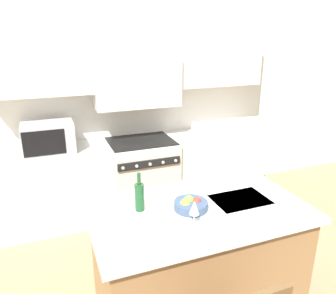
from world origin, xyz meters
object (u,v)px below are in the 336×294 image
wine_bottle (139,196)px  wine_glass_near (194,208)px  range_stove (142,175)px  fruit_bowl (191,204)px  wine_glass_far (174,186)px  microwave (48,137)px

wine_bottle → wine_glass_near: wine_bottle is taller
wine_bottle → wine_glass_near: bearing=-46.4°
wine_bottle → range_stove: bearing=73.2°
range_stove → fruit_bowl: (-0.13, -1.74, 0.51)m
wine_glass_near → fruit_bowl: bearing=71.9°
fruit_bowl → wine_bottle: bearing=161.5°
range_stove → wine_glass_near: wine_glass_near is taller
wine_glass_near → wine_glass_far: same height
microwave → wine_glass_far: (0.88, -1.58, -0.04)m
range_stove → wine_bottle: 1.79m
microwave → wine_bottle: (0.58, -1.64, -0.04)m
microwave → wine_glass_far: microwave is taller
wine_bottle → fruit_bowl: (0.36, -0.12, -0.08)m
wine_glass_far → fruit_bowl: bearing=-71.3°
microwave → range_stove: bearing=-1.0°
microwave → fruit_bowl: bearing=-61.9°
wine_glass_near → range_stove: bearing=84.4°
wine_glass_near → wine_glass_far: size_ratio=1.00×
wine_glass_far → fruit_bowl: wine_glass_far is taller
wine_glass_near → wine_glass_far: (0.00, 0.38, 0.00)m
range_stove → wine_bottle: (-0.49, -1.62, 0.58)m
range_stove → microwave: size_ratio=1.71×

